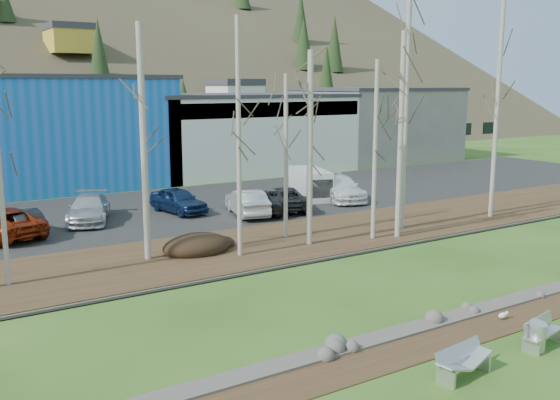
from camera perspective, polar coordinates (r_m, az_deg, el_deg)
ground at (r=19.54m, az=21.46°, el=-13.12°), size 200.00×200.00×0.00m
dirt_strip at (r=20.72m, az=16.70°, el=-11.41°), size 80.00×1.80×0.03m
near_bank_rocks at (r=21.34m, az=14.65°, el=-10.70°), size 80.00×0.80×0.50m
river at (r=24.12m, az=7.47°, el=-7.93°), size 80.00×8.00×0.90m
far_bank_rocks at (r=27.24m, az=1.92°, el=-5.68°), size 80.00×0.80×0.46m
far_bank at (r=29.82m, az=-1.55°, el=-4.10°), size 80.00×7.00×0.15m
parking_lot at (r=38.99m, az=-9.50°, el=-0.77°), size 80.00×14.00×0.14m
building_blue at (r=50.18m, az=-22.37°, el=5.79°), size 20.40×12.24×8.30m
building_white at (r=56.24m, az=-3.89°, el=6.22°), size 18.36×12.24×6.80m
building_grey at (r=65.38m, az=8.60°, el=6.94°), size 14.28×12.24×7.30m
bench_intact at (r=20.24m, az=22.77°, el=-11.09°), size 1.76×0.81×0.85m
bench_damaged at (r=17.64m, az=16.34°, el=-13.97°), size 1.89×0.80×0.82m
litter_bin at (r=19.84m, az=22.46°, el=-11.57°), size 0.50×0.50×0.81m
seagull at (r=21.99m, az=19.72°, el=-9.89°), size 0.39×0.20×0.29m
dirt_mound at (r=28.46m, az=-7.62°, el=-4.10°), size 3.20×2.26×0.63m
birch_2 at (r=26.90m, az=-12.37°, el=5.03°), size 0.28×0.28×9.99m
birch_3 at (r=26.91m, az=-3.80°, el=5.58°), size 0.20×0.20×10.29m
birch_4 at (r=28.93m, az=2.75°, el=4.64°), size 0.28×0.28×8.99m
birch_5 at (r=31.16m, az=2.81°, el=4.11°), size 0.21×0.21×7.96m
birch_6 at (r=30.36m, az=8.68°, el=4.46°), size 0.21×0.21×8.62m
birch_7 at (r=32.84m, az=11.38°, el=7.45°), size 0.28×0.28×11.62m
birch_8 at (r=30.89m, az=10.97°, el=5.73°), size 0.26×0.26×9.95m
birch_9 at (r=37.12m, az=19.25°, el=8.20°), size 0.25×0.25×12.65m
birch_10 at (r=30.35m, az=0.54°, el=3.95°), size 0.21×0.21×7.96m
car_1 at (r=33.90m, az=-22.51°, el=-1.86°), size 1.78×4.14×1.33m
car_2 at (r=33.70m, az=-24.03°, el=-1.91°), size 3.81×5.78×1.48m
car_3 at (r=35.87m, az=-17.08°, el=-0.76°), size 3.73×5.46×1.47m
car_4 at (r=37.24m, az=-9.27°, el=-0.03°), size 2.44×4.54×1.47m
car_5 at (r=36.05m, az=-3.03°, el=-0.22°), size 2.67×4.83×1.51m
car_6 at (r=36.68m, az=-2.19°, el=-0.13°), size 3.86×5.45×1.38m
car_7 at (r=41.06m, az=5.45°, el=1.12°), size 3.75×5.89×1.59m
car_8 at (r=37.68m, az=0.37°, el=0.16°), size 3.86×5.45×1.38m
van_white at (r=41.37m, az=2.85°, el=1.46°), size 3.14×4.75×1.92m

